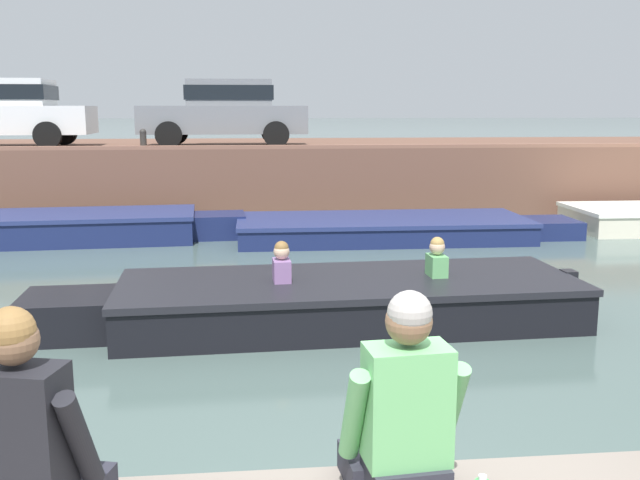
# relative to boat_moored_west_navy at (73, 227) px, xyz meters

# --- Properties ---
(ground_plane) EXTENTS (400.00, 400.00, 0.00)m
(ground_plane) POSITION_rel_boat_moored_west_navy_xyz_m (4.15, -4.72, -0.28)
(ground_plane) COLOR #4C605B
(far_quay_wall) EXTENTS (60.00, 6.00, 1.69)m
(far_quay_wall) POSITION_rel_boat_moored_west_navy_xyz_m (4.15, 4.60, 0.57)
(far_quay_wall) COLOR brown
(far_quay_wall) RESTS_ON ground
(far_wall_coping) EXTENTS (60.00, 0.24, 0.08)m
(far_wall_coping) POSITION_rel_boat_moored_west_navy_xyz_m (4.15, 1.72, 1.45)
(far_wall_coping) COLOR brown
(far_wall_coping) RESTS_ON far_quay_wall
(boat_moored_west_navy) EXTENTS (6.33, 2.18, 0.56)m
(boat_moored_west_navy) POSITION_rel_boat_moored_west_navy_xyz_m (0.00, 0.00, 0.00)
(boat_moored_west_navy) COLOR navy
(boat_moored_west_navy) RESTS_ON ground
(boat_moored_central_navy) EXTENTS (6.85, 2.28, 0.44)m
(boat_moored_central_navy) POSITION_rel_boat_moored_west_navy_xyz_m (6.36, -0.42, -0.06)
(boat_moored_central_navy) COLOR navy
(boat_moored_central_navy) RESTS_ON ground
(motorboat_passing) EXTENTS (6.71, 2.13, 1.03)m
(motorboat_passing) POSITION_rel_boat_moored_west_navy_xyz_m (4.37, -5.96, 0.00)
(motorboat_passing) COLOR black
(motorboat_passing) RESTS_ON ground
(car_left_inner_grey) EXTENTS (3.89, 1.89, 1.54)m
(car_left_inner_grey) POSITION_rel_boat_moored_west_navy_xyz_m (2.96, 3.04, 2.26)
(car_left_inner_grey) COLOR slate
(car_left_inner_grey) RESTS_ON far_quay_wall
(mooring_bollard_mid) EXTENTS (0.15, 0.15, 0.45)m
(mooring_bollard_mid) POSITION_rel_boat_moored_west_navy_xyz_m (1.18, 1.85, 1.65)
(mooring_bollard_mid) COLOR #2D2B28
(mooring_bollard_mid) RESTS_ON far_quay_wall
(person_seated_left) EXTENTS (0.58, 0.60, 0.96)m
(person_seated_left) POSITION_rel_boat_moored_west_navy_xyz_m (2.53, -11.43, 0.95)
(person_seated_left) COLOR #282833
(person_seated_left) RESTS_ON near_quay
(person_seated_right) EXTENTS (0.55, 0.55, 0.96)m
(person_seated_right) POSITION_rel_boat_moored_west_navy_xyz_m (4.09, -11.35, 0.95)
(person_seated_right) COLOR #282833
(person_seated_right) RESTS_ON near_quay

